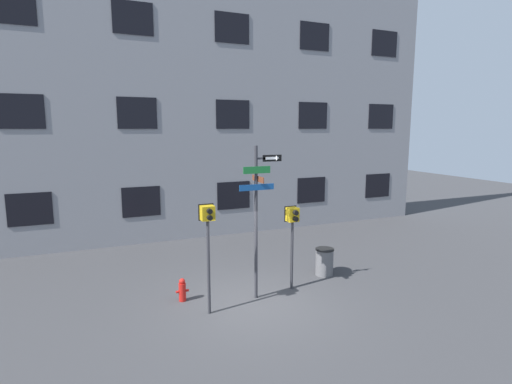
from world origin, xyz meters
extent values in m
plane|color=#38383A|center=(0.00, 0.00, 0.00)|extent=(60.00, 60.00, 0.00)
cube|color=gray|center=(0.00, 7.40, 7.11)|extent=(24.00, 0.60, 14.23)
cube|color=black|center=(-6.00, 7.08, 1.78)|extent=(1.52, 0.03, 1.23)
cube|color=black|center=(-2.00, 7.08, 1.78)|extent=(1.52, 0.03, 1.23)
cube|color=black|center=(2.00, 7.08, 1.78)|extent=(1.52, 0.03, 1.23)
cube|color=black|center=(6.00, 7.08, 1.78)|extent=(1.52, 0.03, 1.23)
cube|color=black|center=(10.00, 7.08, 1.78)|extent=(1.52, 0.03, 1.23)
cube|color=black|center=(-6.00, 7.08, 5.34)|extent=(1.52, 0.03, 1.23)
cube|color=black|center=(-2.00, 7.08, 5.34)|extent=(1.52, 0.03, 1.23)
cube|color=black|center=(2.00, 7.08, 5.34)|extent=(1.52, 0.03, 1.23)
cube|color=black|center=(6.00, 7.08, 5.34)|extent=(1.52, 0.03, 1.23)
cube|color=black|center=(10.00, 7.08, 5.34)|extent=(1.52, 0.03, 1.23)
cube|color=black|center=(-6.00, 7.08, 8.89)|extent=(1.52, 0.03, 1.23)
cube|color=black|center=(-2.00, 7.08, 8.89)|extent=(1.52, 0.03, 1.23)
cube|color=black|center=(2.00, 7.08, 8.89)|extent=(1.52, 0.03, 1.23)
cube|color=black|center=(6.00, 7.08, 8.89)|extent=(1.52, 0.03, 1.23)
cube|color=black|center=(10.00, 7.08, 8.89)|extent=(1.52, 0.03, 1.23)
cylinder|color=#2D2D33|center=(0.25, 0.35, 2.14)|extent=(0.09, 0.09, 4.28)
cube|color=#2D2D33|center=(0.49, 0.35, 3.94)|extent=(0.47, 0.05, 0.05)
cube|color=#196B2D|center=(0.25, 0.29, 3.64)|extent=(0.78, 0.02, 0.19)
cube|color=brown|center=(0.31, 0.35, 3.39)|extent=(0.02, 0.76, 0.16)
cube|color=#14478C|center=(0.25, 0.29, 3.17)|extent=(1.00, 0.02, 0.16)
cube|color=black|center=(0.72, 0.34, 3.94)|extent=(0.56, 0.02, 0.18)
cube|color=white|center=(0.68, 0.32, 3.94)|extent=(0.32, 0.01, 0.07)
cone|color=white|center=(0.88, 0.32, 3.94)|extent=(0.10, 0.14, 0.14)
cylinder|color=#2D2D33|center=(-1.24, -0.07, 1.24)|extent=(0.08, 0.08, 2.47)
cube|color=gold|center=(-1.24, -0.07, 2.65)|extent=(0.34, 0.26, 0.36)
cube|color=black|center=(-1.24, 0.07, 2.65)|extent=(0.40, 0.02, 0.42)
cylinder|color=black|center=(-1.24, -0.26, 2.74)|extent=(0.13, 0.12, 0.13)
cylinder|color=black|center=(-1.24, -0.26, 2.57)|extent=(0.13, 0.12, 0.13)
cylinder|color=#EA4C14|center=(-1.24, -0.21, 2.74)|extent=(0.10, 0.01, 0.10)
cylinder|color=#2D2D33|center=(1.48, 0.54, 1.03)|extent=(0.08, 0.08, 2.06)
cube|color=gold|center=(1.48, 0.54, 2.26)|extent=(0.33, 0.26, 0.40)
cube|color=black|center=(1.48, 0.68, 2.26)|extent=(0.39, 0.02, 0.46)
cylinder|color=black|center=(1.48, 0.35, 2.35)|extent=(0.14, 0.12, 0.14)
cylinder|color=black|center=(1.48, 0.35, 2.17)|extent=(0.14, 0.12, 0.14)
cylinder|color=orange|center=(1.48, 0.40, 2.35)|extent=(0.11, 0.01, 0.11)
cylinder|color=red|center=(-1.71, 0.95, 0.26)|extent=(0.20, 0.20, 0.51)
sphere|color=red|center=(-1.71, 0.95, 0.56)|extent=(0.17, 0.17, 0.17)
cylinder|color=red|center=(-1.85, 0.95, 0.28)|extent=(0.08, 0.07, 0.07)
cylinder|color=red|center=(-1.57, 0.95, 0.28)|extent=(0.08, 0.07, 0.07)
cylinder|color=#59595B|center=(3.00, 1.13, 0.42)|extent=(0.57, 0.57, 0.84)
cylinder|color=black|center=(3.00, 1.13, 0.86)|extent=(0.61, 0.61, 0.04)
camera|label=1|loc=(-3.89, -9.49, 4.74)|focal=28.00mm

